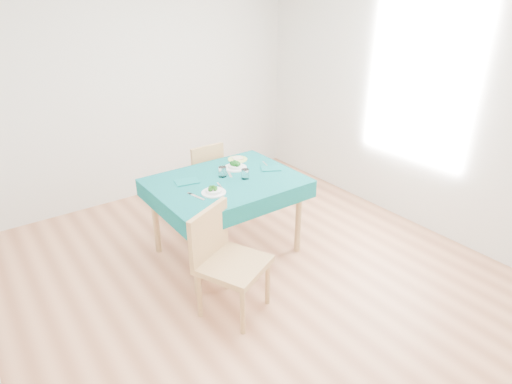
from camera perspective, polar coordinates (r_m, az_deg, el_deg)
room_shell at (r=3.24m, az=0.00°, el=7.97°), size 4.02×4.52×2.73m
table at (r=4.05m, az=-3.89°, el=-3.30°), size 1.31×1.00×0.76m
chair_near at (r=3.21m, az=-3.09°, el=-7.35°), size 0.64×0.66×1.17m
chair_far at (r=4.76m, az=-7.38°, el=2.35°), size 0.38×0.42×0.94m
bowl_near at (r=3.62m, az=-5.67°, el=0.28°), size 0.21×0.21×0.06m
bowl_far at (r=4.12m, az=-2.77°, el=3.61°), size 0.22×0.22×0.07m
fork_near at (r=3.59m, az=-7.91°, el=-0.61°), size 0.07×0.19×0.00m
knife_near at (r=3.74m, az=-4.68°, el=0.67°), size 0.06×0.20×0.00m
fork_far at (r=4.01m, az=-3.58°, el=2.46°), size 0.09×0.18×0.00m
knife_far at (r=4.21m, az=1.33°, el=3.70°), size 0.07×0.18×0.00m
napkin_near at (r=3.87m, az=-9.20°, el=1.37°), size 0.23×0.19×0.01m
napkin_far at (r=4.11m, az=2.01°, el=3.16°), size 0.22×0.20×0.01m
tumbler_center at (r=3.93m, az=-4.49°, el=2.70°), size 0.07×0.07×0.09m
tumbler_side at (r=3.88m, az=-1.44°, el=2.41°), size 0.07×0.07×0.09m
side_plate at (r=4.34m, az=-2.47°, el=4.37°), size 0.20×0.20×0.01m
bread_slice at (r=4.33m, az=-2.47°, el=4.52°), size 0.11×0.11×0.01m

